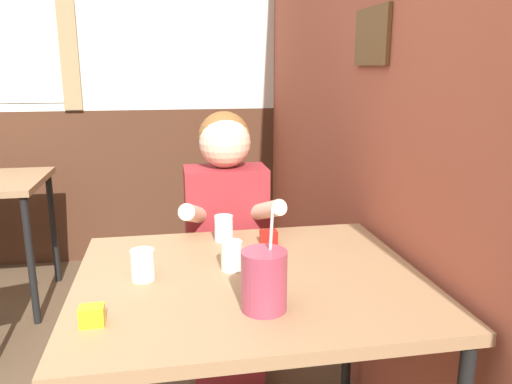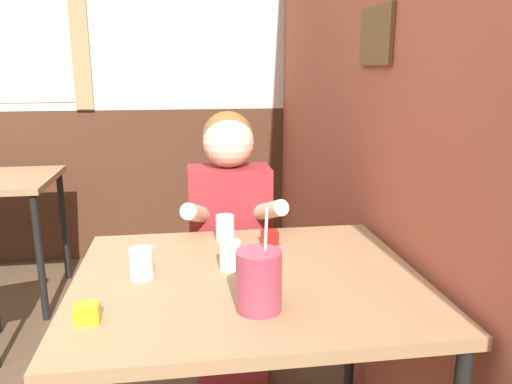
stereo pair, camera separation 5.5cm
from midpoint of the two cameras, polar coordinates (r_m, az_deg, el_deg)
The scene contains 10 objects.
brick_wall_right at distance 2.47m, azimuth 10.68°, elevation 12.88°, with size 0.08×4.61×2.70m.
back_wall at distance 3.72m, azimuth -16.99°, elevation 12.90°, with size 5.58×0.09×2.70m.
main_table at distance 1.58m, azimuth 0.12°, elevation -11.71°, with size 1.05×0.89×0.77m.
person_seated at distance 2.16m, azimuth -2.28°, elevation -6.08°, with size 0.42×0.41×1.22m.
cocktail_pitcher at distance 1.32m, azimuth 1.54°, elevation -10.09°, with size 0.12×0.12×0.28m.
glass_near_pitcher at distance 1.84m, azimuth -2.70°, elevation -4.12°, with size 0.07×0.07×0.09m.
glass_center at distance 1.55m, azimuth -11.97°, elevation -7.98°, with size 0.07×0.07×0.09m.
glass_far_side at distance 1.58m, azimuth -1.97°, elevation -7.23°, with size 0.07×0.07×0.09m.
condiment_ketchup at distance 1.81m, azimuth 2.45°, elevation -5.20°, with size 0.06×0.04×0.05m.
condiment_mustard at distance 1.34m, azimuth -17.59°, elevation -13.06°, with size 0.06×0.04×0.05m.
Camera 2 is at (0.56, -1.04, 1.39)m, focal length 35.00 mm.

